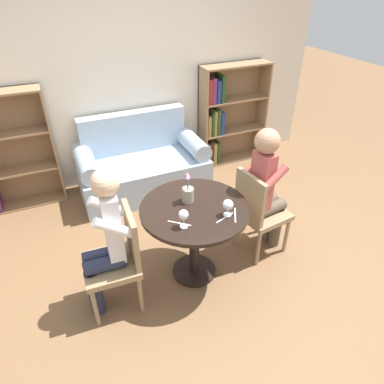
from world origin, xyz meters
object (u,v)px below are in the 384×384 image
(chair_left, at_px, (119,256))
(person_right, at_px, (267,188))
(bookshelf_right, at_px, (224,116))
(wine_glass_right, at_px, (228,205))
(flower_vase, at_px, (188,193))
(person_left, at_px, (105,241))
(couch, at_px, (142,166))
(chair_right, at_px, (258,210))
(wine_glass_left, at_px, (184,215))

(chair_left, height_order, person_right, person_right)
(bookshelf_right, xyz_separation_m, wine_glass_right, (-1.08, -2.05, 0.18))
(chair_left, relative_size, flower_vase, 3.51)
(person_left, bearing_deg, flower_vase, 103.86)
(bookshelf_right, distance_m, person_right, 1.88)
(person_left, bearing_deg, couch, 158.55)
(couch, distance_m, bookshelf_right, 1.35)
(chair_right, relative_size, flower_vase, 3.51)
(chair_right, bearing_deg, wine_glass_right, 109.21)
(person_left, bearing_deg, person_right, 96.85)
(wine_glass_left, bearing_deg, bookshelf_right, 54.60)
(wine_glass_left, bearing_deg, chair_left, 162.83)
(couch, relative_size, chair_left, 1.70)
(wine_glass_left, bearing_deg, wine_glass_right, -1.04)
(couch, bearing_deg, bookshelf_right, 11.98)
(person_left, xyz_separation_m, person_right, (1.50, 0.09, 0.02))
(bookshelf_right, bearing_deg, chair_right, -108.63)
(wine_glass_left, bearing_deg, chair_right, 15.21)
(bookshelf_right, height_order, chair_right, bookshelf_right)
(bookshelf_right, height_order, person_left, bookshelf_right)
(person_right, height_order, wine_glass_left, person_right)
(chair_right, xyz_separation_m, person_left, (-1.42, -0.07, 0.19))
(bookshelf_right, height_order, person_right, bookshelf_right)
(bookshelf_right, bearing_deg, couch, -168.02)
(flower_vase, bearing_deg, person_right, -3.59)
(couch, height_order, wine_glass_left, couch)
(bookshelf_right, bearing_deg, wine_glass_right, -117.81)
(chair_right, bearing_deg, couch, 15.93)
(bookshelf_right, relative_size, flower_vase, 5.28)
(wine_glass_right, bearing_deg, chair_right, 26.60)
(person_left, distance_m, wine_glass_right, 0.98)
(person_left, height_order, flower_vase, person_left)
(person_right, xyz_separation_m, wine_glass_right, (-0.55, -0.25, 0.14))
(bookshelf_right, distance_m, flower_vase, 2.18)
(bookshelf_right, height_order, wine_glass_left, bookshelf_right)
(person_right, bearing_deg, wine_glass_right, 107.28)
(bookshelf_right, relative_size, person_right, 1.04)
(chair_left, height_order, wine_glass_left, wine_glass_left)
(person_left, distance_m, person_right, 1.51)
(couch, height_order, chair_left, couch)
(person_right, distance_m, flower_vase, 0.78)
(person_right, bearing_deg, chair_left, 86.47)
(chair_right, distance_m, flower_vase, 0.76)
(wine_glass_right, bearing_deg, flower_vase, 124.85)
(couch, xyz_separation_m, wine_glass_right, (0.20, -1.78, 0.53))
(bookshelf_right, relative_size, chair_right, 1.50)
(wine_glass_left, relative_size, flower_vase, 0.60)
(chair_left, bearing_deg, wine_glass_left, 76.39)
(bookshelf_right, xyz_separation_m, wine_glass_left, (-1.45, -2.05, 0.19))
(chair_left, relative_size, chair_right, 1.00)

